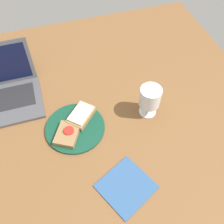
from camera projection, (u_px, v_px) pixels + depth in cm
name	position (u px, v px, depth cm)	size (l,w,h in cm)	color
wooden_table	(99.00, 125.00, 98.64)	(140.00, 140.00, 3.00)	brown
plate	(75.00, 127.00, 95.58)	(22.70, 22.70, 1.01)	#144733
sandwich_with_cheese	(81.00, 115.00, 96.55)	(13.32, 13.43, 2.98)	#937047
sandwich_with_tomato	(67.00, 134.00, 91.83)	(11.66, 12.54, 2.67)	#937047
wine_glass	(150.00, 98.00, 93.29)	(8.16, 8.16, 13.31)	white
laptop	(1.00, 91.00, 102.09)	(30.76, 27.88, 18.84)	#4C4C51
napkin	(126.00, 186.00, 82.03)	(15.84, 15.32, 0.40)	#33598C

